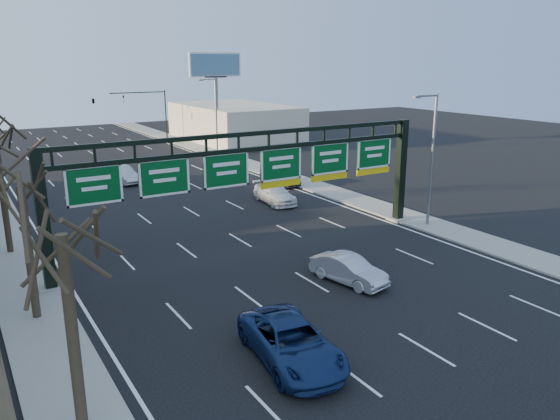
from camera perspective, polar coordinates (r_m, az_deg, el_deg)
ground at (r=27.16m, az=5.74°, el=-8.90°), size 160.00×160.00×0.00m
sidewalk_left at (r=41.15m, az=-27.05°, el=-1.93°), size 3.00×120.00×0.12m
sidewalk_right at (r=49.71m, az=3.57°, el=2.53°), size 3.00×120.00×0.12m
lane_markings at (r=43.82m, az=-10.26°, el=0.46°), size 21.60×120.00×0.01m
sign_gantry at (r=32.21m, az=-2.45°, el=3.74°), size 24.60×1.20×7.20m
building_right_distant at (r=78.43m, az=-4.82°, el=9.08°), size 12.00×20.00×5.00m
tree_near at (r=16.16m, az=-22.26°, el=1.10°), size 3.60×3.60×8.86m
tree_gantry at (r=25.00m, az=-25.78°, el=4.59°), size 3.60×3.60×8.48m
streetlight_near at (r=38.14m, az=15.52°, el=5.73°), size 2.15×0.22×9.00m
streetlight_far at (r=65.94m, az=-6.79°, el=10.08°), size 2.15×0.22×9.00m
billboard_right at (r=71.28m, az=-6.74°, el=13.68°), size 7.00×0.50×12.00m
traffic_signal_mast at (r=77.63m, az=-16.22°, el=10.69°), size 10.16×0.54×7.00m
car_blue_suv at (r=21.34m, az=1.19°, el=-13.65°), size 3.35×5.99×1.58m
car_silver_sedan at (r=28.51m, az=7.18°, el=-6.20°), size 2.34×4.49×1.41m
car_white_wagon at (r=43.89m, az=-0.57°, el=1.71°), size 2.50×5.18×1.46m
car_grey_far at (r=50.08m, az=0.01°, el=3.48°), size 2.44×4.66×1.51m
car_silver_distant at (r=53.09m, az=-16.16°, el=3.57°), size 2.33×4.91×1.56m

